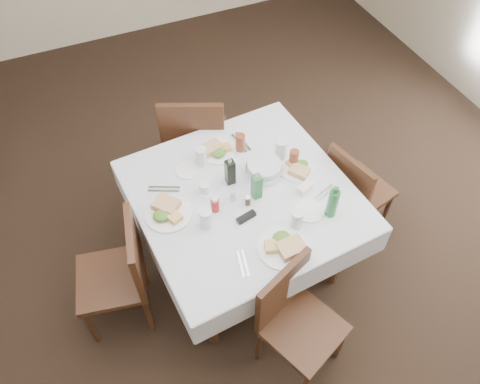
{
  "coord_description": "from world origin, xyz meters",
  "views": [
    {
      "loc": [
        -0.59,
        -1.52,
        3.04
      ],
      "look_at": [
        0.14,
        0.16,
        0.8
      ],
      "focal_mm": 35.0,
      "sensor_mm": 36.0,
      "label": 1
    }
  ],
  "objects": [
    {
      "name": "sugar_caddy",
      "position": [
        0.53,
        0.03,
        0.79
      ],
      "size": [
        0.11,
        0.08,
        0.05
      ],
      "color": "white",
      "rests_on": "dining_table"
    },
    {
      "name": "chair_north",
      "position": [
        0.12,
        0.97,
        0.56
      ],
      "size": [
        0.61,
        0.61,
        0.97
      ],
      "color": "#321810",
      "rests_on": "ground"
    },
    {
      "name": "bread_basket",
      "position": [
        0.37,
        0.28,
        0.8
      ],
      "size": [
        0.25,
        0.25,
        0.08
      ],
      "color": "silver",
      "rests_on": "dining_table"
    },
    {
      "name": "water_s",
      "position": [
        0.36,
        -0.19,
        0.83
      ],
      "size": [
        0.07,
        0.07,
        0.13
      ],
      "color": "silver",
      "rests_on": "dining_table"
    },
    {
      "name": "pepper_shaker",
      "position": [
        0.16,
        0.08,
        0.8
      ],
      "size": [
        0.03,
        0.03,
        0.07
      ],
      "color": "#3D301C",
      "rests_on": "dining_table"
    },
    {
      "name": "cutlery_e",
      "position": [
        0.64,
        -0.03,
        0.77
      ],
      "size": [
        0.18,
        0.1,
        0.01
      ],
      "color": "silver",
      "rests_on": "dining_table"
    },
    {
      "name": "dining_table",
      "position": [
        0.17,
        0.17,
        0.68
      ],
      "size": [
        1.41,
        1.41,
        0.76
      ],
      "color": "#321810",
      "rests_on": "ground"
    },
    {
      "name": "cutlery_w",
      "position": [
        -0.28,
        0.4,
        0.77
      ],
      "size": [
        0.2,
        0.13,
        0.01
      ],
      "color": "silver",
      "rests_on": "dining_table"
    },
    {
      "name": "sunglasses",
      "position": [
        0.11,
        -0.01,
        0.78
      ],
      "size": [
        0.13,
        0.07,
        0.03
      ],
      "color": "black",
      "rests_on": "dining_table"
    },
    {
      "name": "meal_north",
      "position": [
        0.15,
        0.57,
        0.78
      ],
      "size": [
        0.25,
        0.25,
        0.06
      ],
      "color": "white",
      "rests_on": "dining_table"
    },
    {
      "name": "iced_tea_a",
      "position": [
        0.31,
        0.53,
        0.83
      ],
      "size": [
        0.06,
        0.06,
        0.13
      ],
      "color": "brown",
      "rests_on": "dining_table"
    },
    {
      "name": "coffee_mug",
      "position": [
        -0.05,
        0.28,
        0.8
      ],
      "size": [
        0.11,
        0.11,
        0.08
      ],
      "color": "white",
      "rests_on": "dining_table"
    },
    {
      "name": "meal_west",
      "position": [
        -0.32,
        0.21,
        0.79
      ],
      "size": [
        0.29,
        0.29,
        0.06
      ],
      "color": "white",
      "rests_on": "dining_table"
    },
    {
      "name": "water_w",
      "position": [
        -0.13,
        0.03,
        0.83
      ],
      "size": [
        0.08,
        0.08,
        0.14
      ],
      "color": "silver",
      "rests_on": "dining_table"
    },
    {
      "name": "meal_east",
      "position": [
        0.58,
        0.2,
        0.78
      ],
      "size": [
        0.23,
        0.23,
        0.05
      ],
      "color": "white",
      "rests_on": "dining_table"
    },
    {
      "name": "side_plate_b",
      "position": [
        0.48,
        -0.12,
        0.77
      ],
      "size": [
        0.18,
        0.18,
        0.01
      ],
      "color": "white",
      "rests_on": "dining_table"
    },
    {
      "name": "cutlery_n",
      "position": [
        0.34,
        0.59,
        0.77
      ],
      "size": [
        0.07,
        0.21,
        0.01
      ],
      "color": "silver",
      "rests_on": "dining_table"
    },
    {
      "name": "chair_south",
      "position": [
        0.16,
        -0.58,
        0.5
      ],
      "size": [
        0.54,
        0.54,
        0.87
      ],
      "color": "#321810",
      "rests_on": "ground"
    },
    {
      "name": "ketchup_bottle",
      "position": [
        -0.04,
        0.12,
        0.81
      ],
      "size": [
        0.05,
        0.05,
        0.11
      ],
      "color": "#A51C1C",
      "rests_on": "dining_table"
    },
    {
      "name": "oil_cruet_green",
      "position": [
        0.24,
        0.12,
        0.86
      ],
      "size": [
        0.06,
        0.06,
        0.23
      ],
      "color": "#236C37",
      "rests_on": "dining_table"
    },
    {
      "name": "water_e",
      "position": [
        0.53,
        0.36,
        0.83
      ],
      "size": [
        0.08,
        0.08,
        0.14
      ],
      "color": "silver",
      "rests_on": "dining_table"
    },
    {
      "name": "side_plate_a",
      "position": [
        -0.09,
        0.49,
        0.77
      ],
      "size": [
        0.16,
        0.16,
        0.01
      ],
      "color": "white",
      "rests_on": "dining_table"
    },
    {
      "name": "meal_south",
      "position": [
        0.22,
        -0.3,
        0.79
      ],
      "size": [
        0.29,
        0.29,
        0.06
      ],
      "color": "white",
      "rests_on": "dining_table"
    },
    {
      "name": "water_n",
      "position": [
        0.02,
        0.51,
        0.83
      ],
      "size": [
        0.07,
        0.07,
        0.14
      ],
      "color": "silver",
      "rests_on": "dining_table"
    },
    {
      "name": "ground_plane",
      "position": [
        0.0,
        0.0,
        0.0
      ],
      "size": [
        7.0,
        7.0,
        0.0
      ],
      "primitive_type": "plane",
      "color": "black"
    },
    {
      "name": "chair_east",
      "position": [
        1.0,
        0.1,
        0.48
      ],
      "size": [
        0.48,
        0.48,
        0.84
      ],
      "color": "#321810",
      "rests_on": "ground"
    },
    {
      "name": "oil_cruet_dark",
      "position": [
        0.13,
        0.29,
        0.86
      ],
      "size": [
        0.06,
        0.06,
        0.23
      ],
      "color": "black",
      "rests_on": "dining_table"
    },
    {
      "name": "room_shell",
      "position": [
        0.0,
        0.0,
        1.71
      ],
      "size": [
        6.04,
        7.04,
        2.8
      ],
      "color": "#B7AB8E",
      "rests_on": "ground"
    },
    {
      "name": "chair_west",
      "position": [
        -0.67,
        0.1,
        0.51
      ],
      "size": [
        0.5,
        0.5,
        0.89
      ],
      "color": "#321810",
      "rests_on": "ground"
    },
    {
      "name": "iced_tea_b",
      "position": [
        0.57,
        0.26,
        0.83
      ],
      "size": [
        0.06,
        0.06,
        0.13
      ],
      "color": "brown",
      "rests_on": "dining_table"
    },
    {
      "name": "salt_shaker",
      "position": [
        0.09,
        0.15,
        0.8
      ],
      "size": [
        0.04,
        0.04,
        0.08
      ],
      "color": "white",
      "rests_on": "dining_table"
    },
    {
      "name": "green_bottle",
      "position": [
        0.59,
        -0.19,
        0.87
      ],
      "size": [
        0.06,
        0.06,
        0.24
      ],
      "color": "#236C37",
      "rests_on": "dining_table"
    },
    {
      "name": "cutlery_s",
      "position": [
        -0.04,
        -0.3,
        0.77
      ],
      "size": [
        0.08,
        0.18,
        0.01
      ],
      "color": "silver",
      "rests_on": "dining_table"
    }
  ]
}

